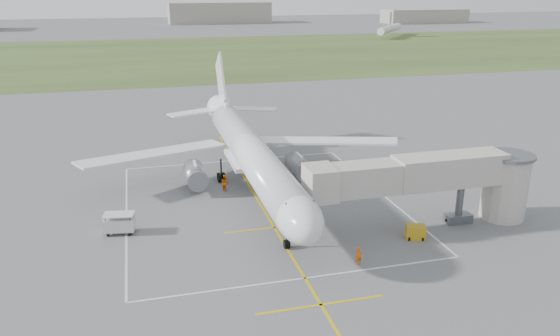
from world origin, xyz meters
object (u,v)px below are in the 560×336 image
object	(u,v)px
baggage_cart	(119,223)
ramp_worker_wing	(225,183)
ramp_worker_nose	(359,256)
airliner	(251,153)
gpu_unit	(415,232)
jet_bridge	(441,180)

from	to	relation	value
baggage_cart	ramp_worker_wing	xyz separation A→B (m)	(11.53, 8.59, -0.05)
ramp_worker_nose	ramp_worker_wing	xyz separation A→B (m)	(-8.09, 20.20, 0.17)
baggage_cart	airliner	bearing A→B (deg)	38.77
gpu_unit	ramp_worker_nose	xyz separation A→B (m)	(-7.06, -3.27, 0.14)
gpu_unit	ramp_worker_wing	xyz separation A→B (m)	(-15.15, 16.93, 0.30)
gpu_unit	baggage_cart	xyz separation A→B (m)	(-26.68, 8.34, 0.35)
ramp_worker_nose	ramp_worker_wing	world-z (taller)	ramp_worker_wing
ramp_worker_nose	ramp_worker_wing	size ratio (longest dim) A/B	0.82
jet_bridge	gpu_unit	world-z (taller)	jet_bridge
jet_bridge	ramp_worker_wing	size ratio (longest dim) A/B	12.22
jet_bridge	gpu_unit	bearing A→B (deg)	-148.28
airliner	ramp_worker_wing	bearing A→B (deg)	171.30
baggage_cart	jet_bridge	bearing A→B (deg)	-1.85
airliner	baggage_cart	bearing A→B (deg)	-150.81
jet_bridge	ramp_worker_wing	world-z (taller)	jet_bridge
jet_bridge	ramp_worker_wing	distance (m)	24.13
ramp_worker_wing	ramp_worker_nose	bearing A→B (deg)	171.91
ramp_worker_nose	ramp_worker_wing	bearing A→B (deg)	108.85
gpu_unit	ramp_worker_nose	size ratio (longest dim) A/B	1.30
airliner	baggage_cart	world-z (taller)	airliner
ramp_worker_wing	baggage_cart	bearing A→B (deg)	96.77
gpu_unit	ramp_worker_nose	distance (m)	7.78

